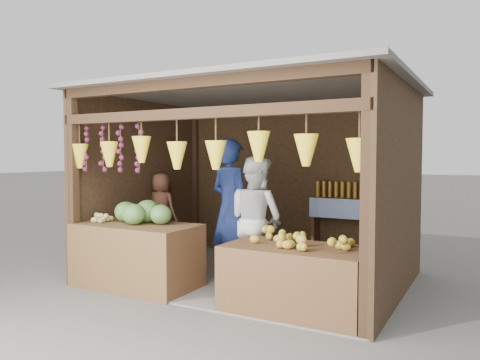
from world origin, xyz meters
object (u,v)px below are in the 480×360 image
Objects in this scene: man_standing at (231,210)px; vendor_seated at (161,208)px; counter_right at (296,280)px; woman_standing at (256,220)px; counter_left at (137,255)px.

man_standing is 1.72× the size of vendor_seated.
counter_right is 0.91× the size of woman_standing.
counter_left is at bearing 118.19° from vendor_seated.
woman_standing reaches higher than counter_right.
man_standing reaches higher than counter_left.
counter_left is 1.65m from woman_standing.
vendor_seated is at bearing 3.98° from man_standing.
vendor_seated is (-2.84, 1.24, 0.51)m from counter_right.
counter_left is 1.43× the size of vendor_seated.
vendor_seated reaches higher than counter_left.
counter_right is 1.37× the size of vendor_seated.
counter_left is 0.83× the size of man_standing.
woman_standing reaches higher than vendor_seated.
counter_right is at bearing 156.00° from woman_standing.
man_standing reaches higher than counter_right.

